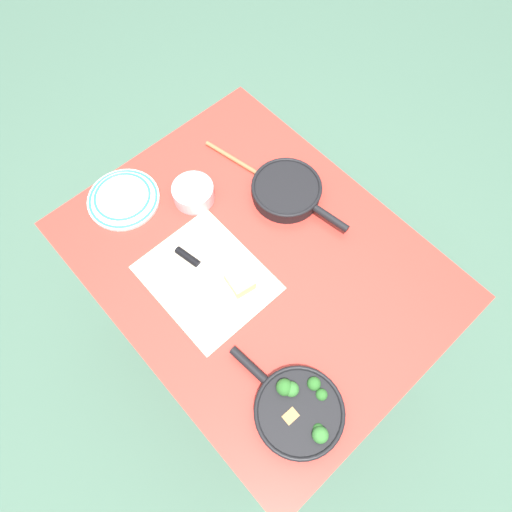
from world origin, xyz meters
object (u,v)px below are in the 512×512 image
skillet_eggs (287,191)px  prep_bowl_steel (194,193)px  wooden_spoon (259,174)px  cheese_block (240,281)px  dinner_plate_stack (123,198)px  skillet_broccoli (298,410)px  grater_knife (198,264)px

skillet_eggs → prep_bowl_steel: size_ratio=2.62×
wooden_spoon → cheese_block: bearing=-61.8°
cheese_block → dinner_plate_stack: size_ratio=0.37×
wooden_spoon → cheese_block: cheese_block is taller
skillet_broccoli → grater_knife: bearing=-13.0°
skillet_eggs → grater_knife: skillet_eggs is taller
wooden_spoon → dinner_plate_stack: dinner_plate_stack is taller
dinner_plate_stack → skillet_broccoli: bearing=-2.9°
skillet_broccoli → cheese_block: bearing=-23.6°
grater_knife → prep_bowl_steel: (-0.20, 0.15, 0.02)m
dinner_plate_stack → cheese_block: bearing=10.1°
grater_knife → dinner_plate_stack: size_ratio=1.00×
dinner_plate_stack → prep_bowl_steel: prep_bowl_steel is taller
skillet_broccoli → skillet_eggs: skillet_broccoli is taller
wooden_spoon → cheese_block: (0.26, -0.31, 0.01)m
wooden_spoon → dinner_plate_stack: (-0.22, -0.39, 0.00)m
skillet_eggs → cheese_block: bearing=-76.2°
wooden_spoon → grater_knife: bearing=-82.7°
skillet_broccoli → grater_knife: (-0.51, 0.07, -0.02)m
wooden_spoon → prep_bowl_steel: size_ratio=2.68×
skillet_broccoli → grater_knife: size_ratio=1.53×
grater_knife → dinner_plate_stack: (-0.35, -0.03, 0.00)m
grater_knife → skillet_eggs: bearing=79.4°
skillet_eggs → dinner_plate_stack: skillet_eggs is taller
skillet_broccoli → wooden_spoon: 0.77m
skillet_eggs → wooden_spoon: 0.12m
wooden_spoon → grater_knife: (0.12, -0.36, 0.00)m
prep_bowl_steel → skillet_eggs: bearing=49.3°
cheese_block → prep_bowl_steel: bearing=164.1°
wooden_spoon → dinner_plate_stack: size_ratio=1.53×
skillet_broccoli → wooden_spoon: bearing=-39.4°
wooden_spoon → grater_knife: 0.38m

